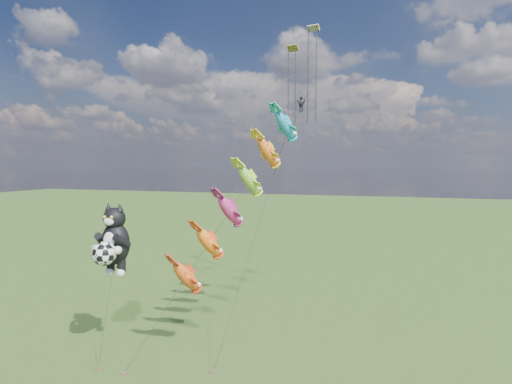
% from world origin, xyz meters
% --- Properties ---
extents(ground, '(300.00, 300.00, 0.00)m').
position_xyz_m(ground, '(0.00, 0.00, 0.00)').
color(ground, '#1E3D0F').
extents(cat_kite_rig, '(2.33, 4.10, 10.30)m').
position_xyz_m(cat_kite_rig, '(4.36, -2.12, 7.72)').
color(cat_kite_rig, brown).
rests_on(cat_kite_rig, ground).
extents(fish_windsock_rig, '(8.82, 13.43, 18.92)m').
position_xyz_m(fish_windsock_rig, '(11.70, 2.75, 10.63)').
color(fish_windsock_rig, brown).
rests_on(fish_windsock_rig, ground).
extents(parafoil_rig, '(3.58, 17.41, 25.87)m').
position_xyz_m(parafoil_rig, '(14.06, 11.89, 19.66)').
color(parafoil_rig, brown).
rests_on(parafoil_rig, ground).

